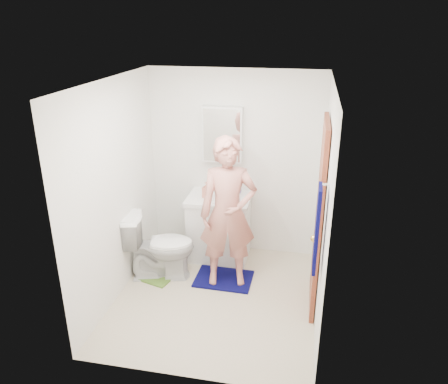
{
  "coord_description": "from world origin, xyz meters",
  "views": [
    {
      "loc": [
        0.9,
        -4.04,
        2.97
      ],
      "look_at": [
        0.05,
        0.25,
        1.2
      ],
      "focal_mm": 35.0,
      "sensor_mm": 36.0,
      "label": 1
    }
  ],
  "objects_px": {
    "toothbrush_cup": "(237,191)",
    "man": "(228,214)",
    "medicine_cabinet": "(223,134)",
    "towel": "(317,229)",
    "toilet": "(160,246)",
    "soap_dispenser": "(207,190)",
    "vanity_cabinet": "(219,229)"
  },
  "relations": [
    {
      "from": "toothbrush_cup",
      "to": "man",
      "type": "relative_size",
      "value": 0.07
    },
    {
      "from": "medicine_cabinet",
      "to": "man",
      "type": "distance_m",
      "value": 1.09
    },
    {
      "from": "towel",
      "to": "toilet",
      "type": "bearing_deg",
      "value": 153.54
    },
    {
      "from": "toothbrush_cup",
      "to": "man",
      "type": "distance_m",
      "value": 0.72
    },
    {
      "from": "medicine_cabinet",
      "to": "toothbrush_cup",
      "type": "height_order",
      "value": "medicine_cabinet"
    },
    {
      "from": "medicine_cabinet",
      "to": "soap_dispenser",
      "type": "height_order",
      "value": "medicine_cabinet"
    },
    {
      "from": "vanity_cabinet",
      "to": "soap_dispenser",
      "type": "relative_size",
      "value": 3.86
    },
    {
      "from": "medicine_cabinet",
      "to": "man",
      "type": "xyz_separation_m",
      "value": [
        0.22,
        -0.8,
        -0.7
      ]
    },
    {
      "from": "vanity_cabinet",
      "to": "medicine_cabinet",
      "type": "distance_m",
      "value": 1.22
    },
    {
      "from": "toothbrush_cup",
      "to": "man",
      "type": "height_order",
      "value": "man"
    },
    {
      "from": "vanity_cabinet",
      "to": "soap_dispenser",
      "type": "distance_m",
      "value": 0.57
    },
    {
      "from": "vanity_cabinet",
      "to": "toilet",
      "type": "distance_m",
      "value": 0.85
    },
    {
      "from": "soap_dispenser",
      "to": "man",
      "type": "bearing_deg",
      "value": -55.43
    },
    {
      "from": "medicine_cabinet",
      "to": "toilet",
      "type": "height_order",
      "value": "medicine_cabinet"
    },
    {
      "from": "towel",
      "to": "man",
      "type": "height_order",
      "value": "man"
    },
    {
      "from": "vanity_cabinet",
      "to": "man",
      "type": "xyz_separation_m",
      "value": [
        0.22,
        -0.58,
        0.5
      ]
    },
    {
      "from": "medicine_cabinet",
      "to": "toothbrush_cup",
      "type": "xyz_separation_m",
      "value": [
        0.2,
        -0.09,
        -0.7
      ]
    },
    {
      "from": "toilet",
      "to": "medicine_cabinet",
      "type": "bearing_deg",
      "value": -48.95
    },
    {
      "from": "towel",
      "to": "man",
      "type": "relative_size",
      "value": 0.45
    },
    {
      "from": "toilet",
      "to": "soap_dispenser",
      "type": "height_order",
      "value": "soap_dispenser"
    },
    {
      "from": "medicine_cabinet",
      "to": "towel",
      "type": "bearing_deg",
      "value": -55.39
    },
    {
      "from": "toilet",
      "to": "man",
      "type": "bearing_deg",
      "value": -101.55
    },
    {
      "from": "vanity_cabinet",
      "to": "man",
      "type": "distance_m",
      "value": 0.8
    },
    {
      "from": "toothbrush_cup",
      "to": "vanity_cabinet",
      "type": "bearing_deg",
      "value": -146.28
    },
    {
      "from": "vanity_cabinet",
      "to": "medicine_cabinet",
      "type": "height_order",
      "value": "medicine_cabinet"
    },
    {
      "from": "towel",
      "to": "toilet",
      "type": "distance_m",
      "value": 2.16
    },
    {
      "from": "medicine_cabinet",
      "to": "towel",
      "type": "height_order",
      "value": "medicine_cabinet"
    },
    {
      "from": "vanity_cabinet",
      "to": "soap_dispenser",
      "type": "xyz_separation_m",
      "value": [
        -0.15,
        -0.04,
        0.55
      ]
    },
    {
      "from": "medicine_cabinet",
      "to": "man",
      "type": "height_order",
      "value": "medicine_cabinet"
    },
    {
      "from": "medicine_cabinet",
      "to": "towel",
      "type": "distance_m",
      "value": 2.11
    },
    {
      "from": "vanity_cabinet",
      "to": "man",
      "type": "relative_size",
      "value": 0.45
    },
    {
      "from": "towel",
      "to": "toilet",
      "type": "xyz_separation_m",
      "value": [
        -1.78,
        0.89,
        -0.84
      ]
    }
  ]
}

